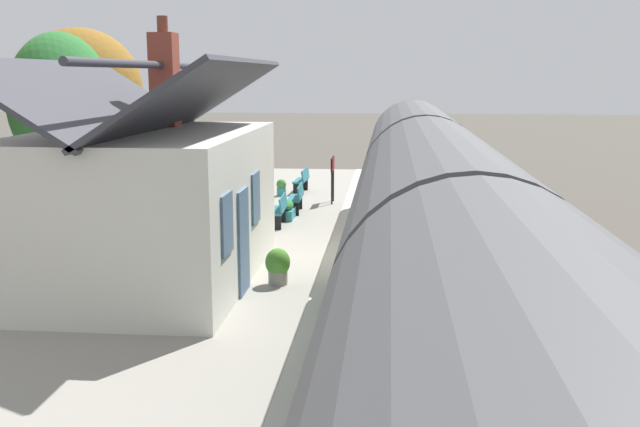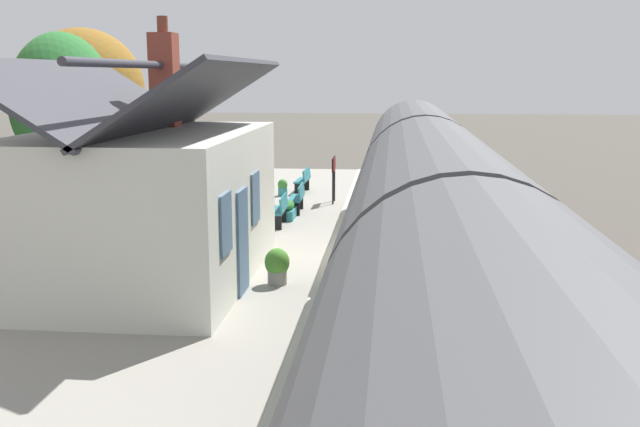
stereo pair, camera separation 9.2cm
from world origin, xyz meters
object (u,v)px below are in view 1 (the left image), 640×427
object	(u,v)px
bench_near_building	(279,210)
planter_edge_far	(289,210)
bench_platform_end	(297,198)
tree_far_left	(62,104)
train	(437,272)
bench_by_lamp	(302,180)
planter_by_door	(281,187)
planter_bench_left	(241,214)
tree_behind_building	(81,89)
planter_edge_near	(278,266)
station_sign_board	(333,168)
station_building	(147,201)

from	to	relation	value
bench_near_building	planter_edge_far	world-z (taller)	bench_near_building
bench_platform_end	tree_far_left	bearing A→B (deg)	83.82
train	bench_by_lamp	size ratio (longest dim) A/B	19.23
bench_near_building	bench_by_lamp	world-z (taller)	same
planter_by_door	planter_bench_left	world-z (taller)	planter_bench_left
bench_near_building	bench_by_lamp	distance (m)	6.04
planter_edge_far	tree_behind_building	distance (m)	12.03
train	bench_near_building	bearing A→B (deg)	21.88
bench_platform_end	planter_bench_left	world-z (taller)	bench_platform_end
bench_platform_end	tree_behind_building	world-z (taller)	tree_behind_building
bench_platform_end	bench_by_lamp	distance (m)	3.92
train	tree_far_left	size ratio (longest dim) A/B	4.18
bench_near_building	bench_platform_end	bearing A→B (deg)	-6.48
bench_by_lamp	tree_behind_building	size ratio (longest dim) A/B	0.20
planter_by_door	tree_far_left	distance (m)	7.97
planter_bench_left	tree_behind_building	size ratio (longest dim) A/B	0.12
planter_edge_near	station_sign_board	distance (m)	9.92
planter_by_door	planter_edge_near	bearing A→B (deg)	-171.88
train	bench_platform_end	distance (m)	12.39
station_building	bench_by_lamp	distance (m)	11.99
station_sign_board	planter_edge_near	bearing A→B (deg)	177.88
planter_edge_far	tree_far_left	bearing A→B (deg)	75.99
bench_platform_end	planter_edge_near	size ratio (longest dim) A/B	1.82
station_building	planter_edge_near	xyz separation A→B (m)	(-0.14, -2.78, -1.29)
bench_near_building	planter_by_door	world-z (taller)	bench_near_building
bench_platform_end	planter_edge_far	world-z (taller)	bench_platform_end
train	tree_behind_building	xyz separation A→B (m)	(17.53, 13.03, 2.35)
station_building	bench_platform_end	xyz separation A→B (m)	(7.88, -2.16, -1.22)
planter_bench_left	station_sign_board	size ratio (longest dim) A/B	0.52
planter_edge_far	tree_behind_building	xyz separation A→B (m)	(6.82, 9.27, 3.48)
planter_edge_near	planter_by_door	bearing A→B (deg)	8.12
train	planter_by_door	distance (m)	15.66
bench_platform_end	station_sign_board	bearing A→B (deg)	-27.88
planter_edge_near	bench_near_building	bearing A→B (deg)	8.36
bench_platform_end	tree_behind_building	size ratio (longest dim) A/B	0.20
bench_by_lamp	tree_behind_building	bearing A→B (deg)	78.70
bench_platform_end	planter_bench_left	size ratio (longest dim) A/B	1.72
planter_edge_far	station_sign_board	xyz separation A→B (m)	(2.97, -1.10, 0.92)
bench_platform_end	tree_behind_building	bearing A→B (deg)	58.63
train	planter_by_door	world-z (taller)	train
bench_near_building	planter_bench_left	distance (m)	1.15
train	tree_far_left	bearing A→B (deg)	42.53
bench_platform_end	planter_edge_near	world-z (taller)	bench_platform_end
bench_platform_end	planter_by_door	distance (m)	3.27
planter_edge_far	bench_platform_end	bearing A→B (deg)	-5.98
bench_by_lamp	station_sign_board	world-z (taller)	station_sign_board
tree_far_left	planter_edge_far	bearing A→B (deg)	-104.01
bench_platform_end	station_sign_board	size ratio (longest dim) A/B	0.90
planter_bench_left	tree_behind_building	xyz separation A→B (m)	(8.39, 8.13, 3.33)
bench_platform_end	tree_behind_building	xyz separation A→B (m)	(5.72, 9.39, 3.27)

